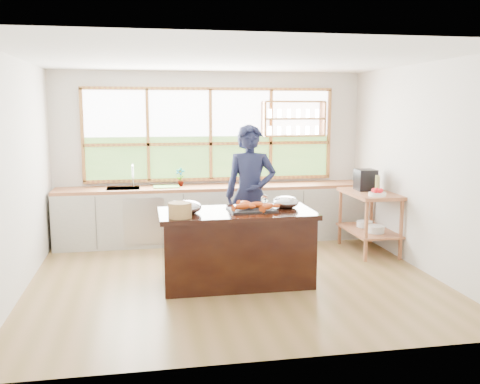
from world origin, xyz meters
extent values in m
plane|color=olive|center=(0.00, 0.00, 0.00)|extent=(5.00, 5.00, 0.00)
cube|color=beige|center=(0.00, 2.25, 1.35)|extent=(5.00, 0.02, 2.70)
cube|color=beige|center=(0.00, -2.25, 1.35)|extent=(5.00, 0.02, 2.70)
cube|color=beige|center=(-2.50, 0.00, 1.35)|extent=(0.02, 4.50, 2.70)
cube|color=beige|center=(2.50, 0.00, 1.35)|extent=(0.02, 4.50, 2.70)
cube|color=silver|center=(0.00, 0.00, 2.70)|extent=(5.00, 4.50, 0.02)
cube|color=#B58238|center=(0.00, 2.22, 1.70)|extent=(4.05, 0.06, 1.50)
cube|color=white|center=(0.00, 2.24, 2.05)|extent=(3.98, 0.01, 0.75)
cube|color=#346221|center=(0.00, 2.24, 1.32)|extent=(3.98, 0.01, 0.70)
cube|color=#B58238|center=(1.35, 2.11, 2.23)|extent=(1.00, 0.28, 0.03)
cube|color=#B58238|center=(1.35, 2.11, 1.95)|extent=(1.00, 0.28, 0.03)
cube|color=#B58238|center=(1.35, 2.11, 1.67)|extent=(1.00, 0.28, 0.03)
cube|color=#B58238|center=(0.85, 2.11, 1.95)|extent=(0.03, 0.28, 0.55)
cube|color=#B58238|center=(1.85, 2.11, 1.95)|extent=(0.03, 0.28, 0.55)
cube|color=#BBB9B0|center=(0.00, 1.94, 0.42)|extent=(4.90, 0.62, 0.85)
cube|color=#ABADB3|center=(-1.10, 1.62, 0.43)|extent=(0.60, 0.01, 0.72)
cube|color=#AB653E|center=(0.00, 1.94, 0.88)|extent=(4.90, 0.62, 0.05)
cube|color=#ABADB3|center=(-1.40, 1.94, 0.82)|extent=(0.50, 0.42, 0.16)
cube|color=#AB653E|center=(2.45, 0.40, 0.45)|extent=(0.04, 0.04, 0.90)
cube|color=#AB653E|center=(2.45, 1.40, 0.45)|extent=(0.04, 0.04, 0.90)
cube|color=#AB653E|center=(1.93, 0.40, 0.45)|extent=(0.04, 0.04, 0.90)
cube|color=#AB653E|center=(1.93, 1.40, 0.45)|extent=(0.04, 0.04, 0.90)
cube|color=#AB653E|center=(2.19, 0.90, 0.32)|extent=(0.62, 1.10, 0.03)
cube|color=#AB653E|center=(2.19, 0.90, 0.88)|extent=(0.62, 1.10, 0.05)
cylinder|color=white|center=(2.19, 0.65, 0.39)|extent=(0.24, 0.24, 0.11)
cylinder|color=white|center=(2.19, 1.05, 0.38)|extent=(0.24, 0.24, 0.09)
cube|color=black|center=(0.00, -0.20, 0.42)|extent=(1.77, 0.82, 0.84)
cube|color=black|center=(0.00, -0.20, 0.87)|extent=(1.85, 0.90, 0.06)
imported|color=#151833|center=(0.34, 0.63, 0.95)|extent=(0.76, 0.57, 1.90)
imported|color=slate|center=(-0.52, 2.00, 1.05)|extent=(0.18, 0.15, 0.30)
cube|color=#65B548|center=(-0.74, 1.94, 0.91)|extent=(0.40, 0.31, 0.01)
cube|color=black|center=(2.19, 1.07, 1.06)|extent=(0.29, 0.30, 0.32)
cylinder|color=#A3A557|center=(2.24, 0.77, 1.03)|extent=(0.08, 0.08, 0.26)
cylinder|color=white|center=(2.14, 0.54, 0.93)|extent=(0.24, 0.24, 0.05)
sphere|color=red|center=(2.19, 0.54, 0.97)|extent=(0.07, 0.07, 0.07)
sphere|color=red|center=(2.16, 0.59, 0.97)|extent=(0.07, 0.07, 0.07)
sphere|color=red|center=(2.10, 0.57, 0.97)|extent=(0.07, 0.07, 0.07)
sphere|color=red|center=(2.10, 0.51, 0.97)|extent=(0.07, 0.07, 0.07)
sphere|color=red|center=(2.16, 0.50, 0.97)|extent=(0.07, 0.07, 0.07)
cube|color=black|center=(0.19, -0.20, 0.91)|extent=(0.57, 0.43, 0.02)
ellipsoid|color=#C84019|center=(0.07, -0.25, 0.96)|extent=(0.23, 0.15, 0.08)
ellipsoid|color=#C84019|center=(0.27, -0.18, 0.96)|extent=(0.23, 0.14, 0.08)
ellipsoid|color=#C84019|center=(0.37, -0.30, 0.96)|extent=(0.21, 0.21, 0.08)
ellipsoid|color=#C84019|center=(0.14, -0.08, 0.96)|extent=(0.18, 0.23, 0.08)
ellipsoid|color=#ABADB3|center=(-0.59, -0.22, 0.97)|extent=(0.33, 0.33, 0.16)
ellipsoid|color=#ABADB3|center=(0.64, -0.08, 0.97)|extent=(0.32, 0.32, 0.15)
cylinder|color=silver|center=(0.30, -0.40, 0.90)|extent=(0.06, 0.06, 0.01)
cylinder|color=silver|center=(0.30, -0.40, 0.97)|extent=(0.01, 0.01, 0.13)
ellipsoid|color=silver|center=(0.30, -0.40, 1.07)|extent=(0.08, 0.08, 0.10)
cylinder|color=#B07F4A|center=(-0.69, -0.47, 0.99)|extent=(0.27, 0.27, 0.17)
cylinder|color=white|center=(-0.73, 0.08, 0.94)|extent=(0.11, 0.31, 0.08)
camera|label=1|loc=(-1.09, -6.39, 2.12)|focal=40.00mm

